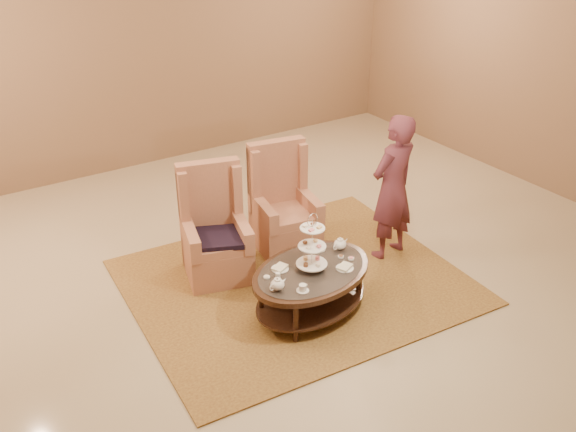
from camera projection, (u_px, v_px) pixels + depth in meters
ground at (309, 295)px, 6.33m from camera, size 8.00×8.00×0.00m
ceiling at (309, 295)px, 6.33m from camera, size 8.00×8.00×0.02m
wall_back at (139, 39)px, 8.47m from camera, size 8.00×0.04×3.50m
rug at (295, 282)px, 6.52m from camera, size 3.39×2.89×0.02m
tea_table at (311, 277)px, 5.92m from camera, size 1.40×1.10×1.05m
armchair_left at (215, 239)px, 6.52m from camera, size 0.78×0.80×1.17m
armchair_right at (283, 213)px, 7.02m from camera, size 0.74×0.76×1.18m
person at (393, 188)px, 6.65m from camera, size 0.63×0.47×1.59m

